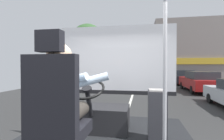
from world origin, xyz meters
The scene contains 11 objects.
ground centered at (0.00, 8.80, -0.02)m, with size 18.00×44.00×0.06m.
driver_seat centered at (-0.21, -0.59, 1.30)m, with size 0.48×0.48×1.37m.
bus_driver centered at (-0.21, -0.48, 1.50)m, with size 0.83×0.57×0.78m.
steering_console centered at (-0.21, 0.73, 0.92)m, with size 1.10×1.00×0.88m.
handrail_pole centered at (0.81, 0.01, 1.68)m, with size 0.04×0.04×1.96m.
fare_box centered at (0.77, 0.47, 1.07)m, with size 0.25×0.25×0.74m.
windshield_panel centered at (0.00, 1.62, 1.74)m, with size 2.50×0.08×1.48m.
street_tree centered at (-3.75, 11.06, 3.78)m, with size 2.76×2.76×5.19m.
shop_building centered at (6.54, 17.67, 3.27)m, with size 9.27×4.93×6.54m.
parked_car_red centered at (4.61, 10.78, 0.74)m, with size 1.91×4.48×1.43m.
parked_car_black centered at (4.50, 15.71, 0.73)m, with size 1.99×4.40×1.42m.
Camera 1 is at (0.55, -2.00, 1.76)m, focal length 27.00 mm.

